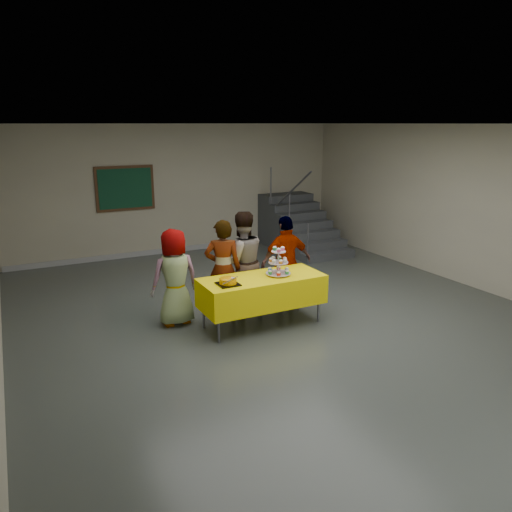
{
  "coord_description": "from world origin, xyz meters",
  "views": [
    {
      "loc": [
        -3.74,
        -6.28,
        3.01
      ],
      "look_at": [
        -0.42,
        0.26,
        1.05
      ],
      "focal_mm": 35.0,
      "sensor_mm": 36.0,
      "label": 1
    }
  ],
  "objects_px": {
    "cupcake_stand": "(278,264)",
    "bear_cake": "(228,281)",
    "schoolchild_b": "(223,269)",
    "staircase": "(297,227)",
    "schoolchild_c": "(242,261)",
    "noticeboard": "(125,188)",
    "schoolchild_a": "(175,277)",
    "bake_table": "(262,291)",
    "schoolchild_d": "(286,262)"
  },
  "relations": [
    {
      "from": "cupcake_stand",
      "to": "bear_cake",
      "type": "relative_size",
      "value": 1.24
    },
    {
      "from": "schoolchild_b",
      "to": "staircase",
      "type": "distance_m",
      "value": 4.93
    },
    {
      "from": "schoolchild_c",
      "to": "staircase",
      "type": "distance_m",
      "value": 4.56
    },
    {
      "from": "cupcake_stand",
      "to": "noticeboard",
      "type": "relative_size",
      "value": 0.34
    },
    {
      "from": "schoolchild_a",
      "to": "schoolchild_c",
      "type": "bearing_deg",
      "value": -178.29
    },
    {
      "from": "bake_table",
      "to": "schoolchild_c",
      "type": "xyz_separation_m",
      "value": [
        0.01,
        0.74,
        0.27
      ]
    },
    {
      "from": "schoolchild_c",
      "to": "schoolchild_d",
      "type": "distance_m",
      "value": 0.75
    },
    {
      "from": "staircase",
      "to": "noticeboard",
      "type": "xyz_separation_m",
      "value": [
        -4.0,
        0.84,
        1.11
      ]
    },
    {
      "from": "schoolchild_a",
      "to": "schoolchild_b",
      "type": "distance_m",
      "value": 0.78
    },
    {
      "from": "schoolchild_b",
      "to": "staircase",
      "type": "xyz_separation_m",
      "value": [
        3.49,
        3.47,
        -0.3
      ]
    },
    {
      "from": "schoolchild_b",
      "to": "schoolchild_c",
      "type": "height_order",
      "value": "schoolchild_c"
    },
    {
      "from": "schoolchild_b",
      "to": "schoolchild_c",
      "type": "distance_m",
      "value": 0.42
    },
    {
      "from": "cupcake_stand",
      "to": "schoolchild_d",
      "type": "bearing_deg",
      "value": 50.03
    },
    {
      "from": "schoolchild_d",
      "to": "noticeboard",
      "type": "relative_size",
      "value": 1.19
    },
    {
      "from": "cupcake_stand",
      "to": "bear_cake",
      "type": "xyz_separation_m",
      "value": [
        -0.87,
        -0.08,
        -0.11
      ]
    },
    {
      "from": "schoolchild_c",
      "to": "schoolchild_d",
      "type": "bearing_deg",
      "value": 169.51
    },
    {
      "from": "noticeboard",
      "to": "bear_cake",
      "type": "bearing_deg",
      "value": -86.83
    },
    {
      "from": "schoolchild_a",
      "to": "schoolchild_d",
      "type": "bearing_deg",
      "value": 173.86
    },
    {
      "from": "bear_cake",
      "to": "noticeboard",
      "type": "bearing_deg",
      "value": 93.17
    },
    {
      "from": "schoolchild_b",
      "to": "noticeboard",
      "type": "height_order",
      "value": "noticeboard"
    },
    {
      "from": "bear_cake",
      "to": "bake_table",
      "type": "bearing_deg",
      "value": 9.61
    },
    {
      "from": "schoolchild_b",
      "to": "bear_cake",
      "type": "bearing_deg",
      "value": 95.87
    },
    {
      "from": "cupcake_stand",
      "to": "schoolchild_b",
      "type": "xyz_separation_m",
      "value": [
        -0.65,
        0.62,
        -0.15
      ]
    },
    {
      "from": "noticeboard",
      "to": "bake_table",
      "type": "bearing_deg",
      "value": -79.81
    },
    {
      "from": "schoolchild_b",
      "to": "schoolchild_d",
      "type": "bearing_deg",
      "value": -159.91
    },
    {
      "from": "schoolchild_a",
      "to": "schoolchild_c",
      "type": "xyz_separation_m",
      "value": [
        1.17,
        0.09,
        0.08
      ]
    },
    {
      "from": "schoolchild_a",
      "to": "schoolchild_d",
      "type": "xyz_separation_m",
      "value": [
        1.89,
        -0.11,
        0.03
      ]
    },
    {
      "from": "cupcake_stand",
      "to": "noticeboard",
      "type": "height_order",
      "value": "noticeboard"
    },
    {
      "from": "bear_cake",
      "to": "noticeboard",
      "type": "distance_m",
      "value": 5.08
    },
    {
      "from": "bake_table",
      "to": "schoolchild_d",
      "type": "relative_size",
      "value": 1.21
    },
    {
      "from": "schoolchild_c",
      "to": "noticeboard",
      "type": "height_order",
      "value": "noticeboard"
    },
    {
      "from": "noticeboard",
      "to": "schoolchild_c",
      "type": "bearing_deg",
      "value": -77.87
    },
    {
      "from": "staircase",
      "to": "noticeboard",
      "type": "distance_m",
      "value": 4.23
    },
    {
      "from": "schoolchild_d",
      "to": "staircase",
      "type": "relative_size",
      "value": 0.65
    },
    {
      "from": "cupcake_stand",
      "to": "schoolchild_d",
      "type": "xyz_separation_m",
      "value": [
        0.47,
        0.56,
        -0.17
      ]
    },
    {
      "from": "cupcake_stand",
      "to": "schoolchild_d",
      "type": "height_order",
      "value": "schoolchild_d"
    },
    {
      "from": "schoolchild_a",
      "to": "staircase",
      "type": "bearing_deg",
      "value": -143.95
    },
    {
      "from": "bear_cake",
      "to": "schoolchild_c",
      "type": "xyz_separation_m",
      "value": [
        0.62,
        0.84,
        -0.0
      ]
    },
    {
      "from": "schoolchild_c",
      "to": "noticeboard",
      "type": "bearing_deg",
      "value": -72.59
    },
    {
      "from": "bake_table",
      "to": "schoolchild_c",
      "type": "bearing_deg",
      "value": 88.99
    },
    {
      "from": "schoolchild_a",
      "to": "schoolchild_c",
      "type": "height_order",
      "value": "schoolchild_c"
    },
    {
      "from": "cupcake_stand",
      "to": "schoolchild_d",
      "type": "distance_m",
      "value": 0.74
    },
    {
      "from": "schoolchild_b",
      "to": "schoolchild_d",
      "type": "xyz_separation_m",
      "value": [
        1.11,
        -0.07,
        -0.01
      ]
    },
    {
      "from": "schoolchild_d",
      "to": "bear_cake",
      "type": "bearing_deg",
      "value": 27.24
    },
    {
      "from": "schoolchild_a",
      "to": "noticeboard",
      "type": "distance_m",
      "value": 4.35
    },
    {
      "from": "schoolchild_c",
      "to": "staircase",
      "type": "height_order",
      "value": "staircase"
    },
    {
      "from": "schoolchild_a",
      "to": "schoolchild_d",
      "type": "height_order",
      "value": "schoolchild_d"
    },
    {
      "from": "bear_cake",
      "to": "staircase",
      "type": "distance_m",
      "value": 5.6
    },
    {
      "from": "cupcake_stand",
      "to": "schoolchild_b",
      "type": "relative_size",
      "value": 0.28
    },
    {
      "from": "bake_table",
      "to": "schoolchild_d",
      "type": "height_order",
      "value": "schoolchild_d"
    }
  ]
}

